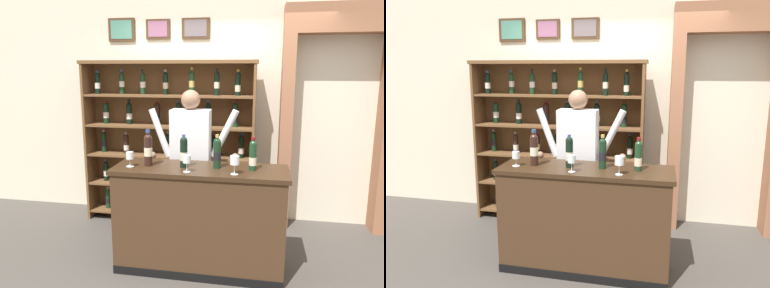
# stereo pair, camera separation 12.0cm
# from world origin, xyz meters

# --- Properties ---
(ground_plane) EXTENTS (14.00, 14.00, 0.02)m
(ground_plane) POSITION_xyz_m (0.00, 0.00, -0.01)
(ground_plane) COLOR #47423D
(back_wall) EXTENTS (12.00, 0.19, 3.19)m
(back_wall) POSITION_xyz_m (-0.00, 1.45, 1.60)
(back_wall) COLOR beige
(back_wall) RESTS_ON ground
(wine_shelf) EXTENTS (2.13, 0.35, 2.00)m
(wine_shelf) POSITION_xyz_m (-0.62, 1.10, 1.07)
(wine_shelf) COLOR brown
(wine_shelf) RESTS_ON ground
(archway_doorway) EXTENTS (1.25, 0.45, 2.61)m
(archway_doorway) POSITION_xyz_m (1.33, 1.32, 1.48)
(archway_doorway) COLOR #9E6647
(archway_doorway) RESTS_ON ground
(tasting_counter) EXTENTS (1.61, 0.54, 1.00)m
(tasting_counter) POSITION_xyz_m (-0.06, -0.00, 0.50)
(tasting_counter) COLOR #422B19
(tasting_counter) RESTS_ON ground
(shopkeeper) EXTENTS (0.98, 0.22, 1.69)m
(shopkeeper) POSITION_xyz_m (-0.24, 0.50, 1.04)
(shopkeeper) COLOR #2D3347
(shopkeeper) RESTS_ON ground
(tasting_bottle_brunello) EXTENTS (0.08, 0.08, 0.34)m
(tasting_bottle_brunello) POSITION_xyz_m (-0.55, -0.01, 1.17)
(tasting_bottle_brunello) COLOR black
(tasting_bottle_brunello) RESTS_ON tasting_counter
(tasting_bottle_rosso) EXTENTS (0.07, 0.07, 0.31)m
(tasting_bottle_rosso) POSITION_xyz_m (-0.21, -0.01, 1.15)
(tasting_bottle_rosso) COLOR black
(tasting_bottle_rosso) RESTS_ON tasting_counter
(tasting_bottle_bianco) EXTENTS (0.07, 0.07, 0.31)m
(tasting_bottle_bianco) POSITION_xyz_m (0.10, 0.02, 1.15)
(tasting_bottle_bianco) COLOR black
(tasting_bottle_bianco) RESTS_ON tasting_counter
(tasting_bottle_vin_santo) EXTENTS (0.07, 0.07, 0.30)m
(tasting_bottle_vin_santo) POSITION_xyz_m (0.42, 0.01, 1.14)
(tasting_bottle_vin_santo) COLOR #19381E
(tasting_bottle_vin_santo) RESTS_ON tasting_counter
(wine_glass_spare) EXTENTS (0.08, 0.08, 0.16)m
(wine_glass_spare) POSITION_xyz_m (0.27, -0.16, 1.12)
(wine_glass_spare) COLOR silver
(wine_glass_spare) RESTS_ON tasting_counter
(wine_glass_left) EXTENTS (0.07, 0.07, 0.14)m
(wine_glass_left) POSITION_xyz_m (-0.71, -0.07, 1.10)
(wine_glass_left) COLOR silver
(wine_glass_left) RESTS_ON tasting_counter
(wine_glass_right) EXTENTS (0.07, 0.07, 0.16)m
(wine_glass_right) POSITION_xyz_m (-0.15, -0.16, 1.11)
(wine_glass_right) COLOR silver
(wine_glass_right) RESTS_ON tasting_counter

